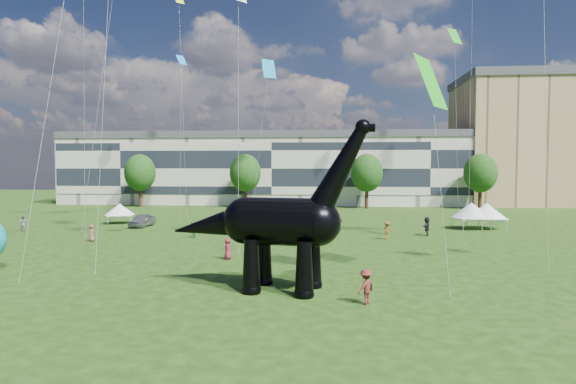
{
  "coord_description": "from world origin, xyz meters",
  "views": [
    {
      "loc": [
        1.43,
        -26.03,
        6.79
      ],
      "look_at": [
        -1.28,
        8.0,
        5.0
      ],
      "focal_mm": 30.0,
      "sensor_mm": 36.0,
      "label": 1
    }
  ],
  "objects": [
    {
      "name": "gazebo_near",
      "position": [
        17.25,
        27.68,
        2.03
      ],
      "size": [
        4.62,
        4.62,
        2.89
      ],
      "rotation": [
        0.0,
        0.0,
        0.12
      ],
      "color": "silver",
      "rests_on": "ground"
    },
    {
      "name": "tree_far_left",
      "position": [
        -30.0,
        53.0,
        6.29
      ],
      "size": [
        5.2,
        5.2,
        9.44
      ],
      "color": "#382314",
      "rests_on": "ground"
    },
    {
      "name": "tree_mid_left",
      "position": [
        -12.0,
        53.0,
        6.29
      ],
      "size": [
        5.2,
        5.2,
        9.44
      ],
      "color": "#382314",
      "rests_on": "ground"
    },
    {
      "name": "car_silver",
      "position": [
        -19.42,
        26.79,
        0.74
      ],
      "size": [
        2.02,
        4.44,
        1.48
      ],
      "primitive_type": "imported",
      "rotation": [
        0.0,
        0.0,
        -0.06
      ],
      "color": "#A6A6AA",
      "rests_on": "ground"
    },
    {
      "name": "ground",
      "position": [
        0.0,
        0.0,
        0.0
      ],
      "size": [
        220.0,
        220.0,
        0.0
      ],
      "primitive_type": "plane",
      "color": "#16330C",
      "rests_on": "ground"
    },
    {
      "name": "terrace_row",
      "position": [
        -8.0,
        62.0,
        6.0
      ],
      "size": [
        78.0,
        11.0,
        12.0
      ],
      "primitive_type": "cube",
      "color": "beige",
      "rests_on": "ground"
    },
    {
      "name": "visitors",
      "position": [
        -1.38,
        17.82,
        0.86
      ],
      "size": [
        53.58,
        37.0,
        1.88
      ],
      "color": "black",
      "rests_on": "ground"
    },
    {
      "name": "gazebo_left",
      "position": [
        -23.22,
        29.48,
        1.69
      ],
      "size": [
        4.42,
        4.42,
        2.4
      ],
      "rotation": [
        0.0,
        0.0,
        0.35
      ],
      "color": "white",
      "rests_on": "ground"
    },
    {
      "name": "apartment_block",
      "position": [
        40.0,
        65.0,
        11.0
      ],
      "size": [
        28.0,
        18.0,
        22.0
      ],
      "primitive_type": "cube",
      "color": "tan",
      "rests_on": "ground"
    },
    {
      "name": "car_grey",
      "position": [
        -6.19,
        25.34,
        0.78
      ],
      "size": [
        4.98,
        2.47,
        1.57
      ],
      "primitive_type": "imported",
      "rotation": [
        0.0,
        0.0,
        1.75
      ],
      "color": "slate",
      "rests_on": "ground"
    },
    {
      "name": "tree_far_right",
      "position": [
        26.0,
        53.0,
        6.29
      ],
      "size": [
        5.2,
        5.2,
        9.44
      ],
      "color": "#382314",
      "rests_on": "ground"
    },
    {
      "name": "car_dark",
      "position": [
        1.44,
        22.05,
        0.68
      ],
      "size": [
        3.6,
        5.04,
        1.35
      ],
      "primitive_type": "imported",
      "rotation": [
        0.0,
        0.0,
        -0.41
      ],
      "color": "#595960",
      "rests_on": "ground"
    },
    {
      "name": "gazebo_far",
      "position": [
        18.92,
        27.84,
        1.99
      ],
      "size": [
        5.03,
        5.03,
        2.84
      ],
      "rotation": [
        0.0,
        0.0,
        0.28
      ],
      "color": "white",
      "rests_on": "ground"
    },
    {
      "name": "tree_mid_right",
      "position": [
        8.0,
        53.0,
        6.29
      ],
      "size": [
        5.2,
        5.2,
        9.44
      ],
      "color": "#382314",
      "rests_on": "ground"
    },
    {
      "name": "dinosaur_sculpture",
      "position": [
        -1.44,
        0.11,
        3.63
      ],
      "size": [
        11.81,
        4.19,
        9.61
      ],
      "rotation": [
        0.0,
        0.0,
        -0.19
      ],
      "color": "black",
      "rests_on": "ground"
    },
    {
      "name": "car_white",
      "position": [
        -4.62,
        28.61,
        0.79
      ],
      "size": [
        5.8,
        2.93,
        1.57
      ],
      "primitive_type": "imported",
      "rotation": [
        0.0,
        0.0,
        1.63
      ],
      "color": "silver",
      "rests_on": "ground"
    }
  ]
}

